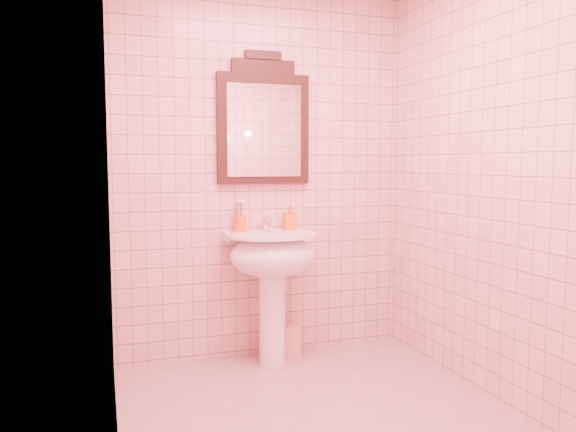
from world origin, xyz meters
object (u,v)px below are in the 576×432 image
object	(u,v)px
pedestal_sink	(272,264)
towel	(286,342)
toothbrush_cup	(240,223)
soap_dispenser	(290,218)
mirror	(263,123)

from	to	relation	value
pedestal_sink	towel	size ratio (longest dim) A/B	3.88
towel	toothbrush_cup	bearing A→B (deg)	161.87
soap_dispenser	towel	distance (m)	0.84
mirror	soap_dispenser	distance (m)	0.66
toothbrush_cup	pedestal_sink	bearing A→B (deg)	-44.02
pedestal_sink	toothbrush_cup	distance (m)	0.35
mirror	towel	bearing A→B (deg)	-47.61
mirror	pedestal_sink	bearing A→B (deg)	-90.00
soap_dispenser	toothbrush_cup	bearing A→B (deg)	-178.08
soap_dispenser	towel	world-z (taller)	soap_dispenser
toothbrush_cup	towel	world-z (taller)	toothbrush_cup
pedestal_sink	toothbrush_cup	world-z (taller)	toothbrush_cup
pedestal_sink	toothbrush_cup	size ratio (longest dim) A/B	4.42
mirror	soap_dispenser	world-z (taller)	mirror
toothbrush_cup	soap_dispenser	distance (m)	0.34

